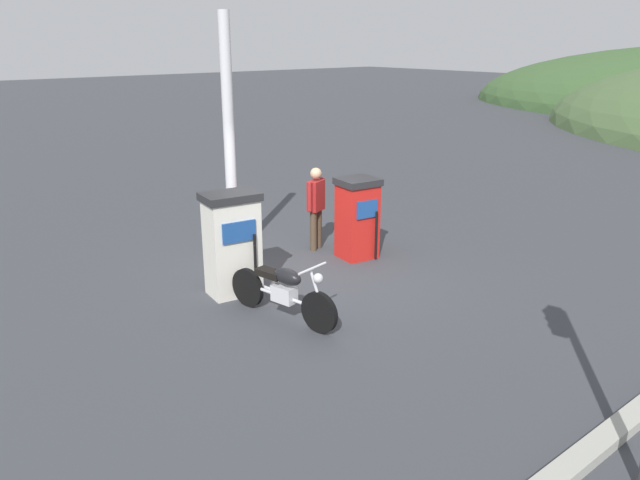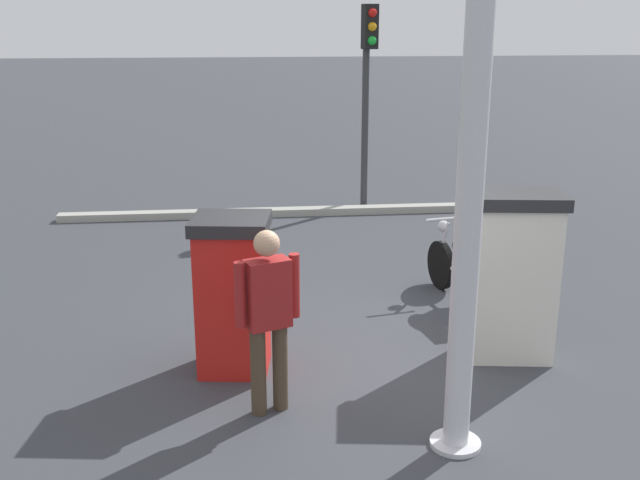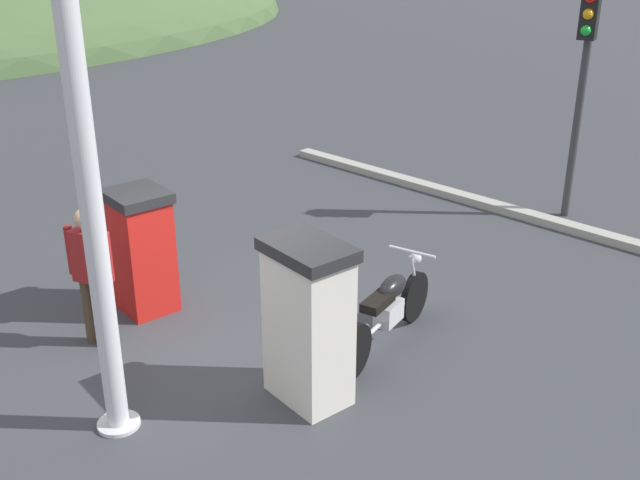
{
  "view_description": "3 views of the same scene",
  "coord_description": "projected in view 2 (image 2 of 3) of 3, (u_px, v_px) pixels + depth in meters",
  "views": [
    {
      "loc": [
        7.7,
        -6.14,
        3.88
      ],
      "look_at": [
        0.43,
        -0.06,
        0.78
      ],
      "focal_mm": 34.51,
      "sensor_mm": 36.0,
      "label": 1
    },
    {
      "loc": [
        -6.72,
        1.27,
        3.21
      ],
      "look_at": [
        1.14,
        0.38,
        0.86
      ],
      "focal_mm": 41.85,
      "sensor_mm": 36.0,
      "label": 2
    },
    {
      "loc": [
        -4.78,
        -5.74,
        4.46
      ],
      "look_at": [
        1.42,
        -0.02,
        0.79
      ],
      "focal_mm": 43.09,
      "sensor_mm": 36.0,
      "label": 3
    }
  ],
  "objects": [
    {
      "name": "ground_plane",
      "position": [
        371.0,
        353.0,
        7.45
      ],
      "size": [
        120.0,
        120.0,
        0.0
      ],
      "primitive_type": "plane",
      "color": "#383A3F"
    },
    {
      "name": "fuel_pump_near",
      "position": [
        513.0,
        275.0,
        7.19
      ],
      "size": [
        0.73,
        0.94,
        1.65
      ],
      "color": "silver",
      "rests_on": "ground"
    },
    {
      "name": "fuel_pump_far",
      "position": [
        233.0,
        293.0,
        6.92
      ],
      "size": [
        0.75,
        0.78,
        1.5
      ],
      "color": "red",
      "rests_on": "ground"
    },
    {
      "name": "motorcycle_near_pump",
      "position": [
        467.0,
        271.0,
        8.52
      ],
      "size": [
        1.98,
        0.61,
        0.94
      ],
      "color": "black",
      "rests_on": "ground"
    },
    {
      "name": "attendant_person",
      "position": [
        268.0,
        311.0,
        6.1
      ],
      "size": [
        0.31,
        0.57,
        1.6
      ],
      "color": "#473828",
      "rests_on": "ground"
    },
    {
      "name": "roadside_traffic_light",
      "position": [
        368.0,
        71.0,
        12.58
      ],
      "size": [
        0.4,
        0.28,
        3.44
      ],
      "color": "#38383A",
      "rests_on": "ground"
    },
    {
      "name": "canopy_support_pole",
      "position": [
        470.0,
        183.0,
        5.24
      ],
      "size": [
        0.4,
        0.4,
        4.35
      ],
      "color": "silver",
      "rests_on": "ground"
    },
    {
      "name": "road_edge_kerb",
      "position": [
        313.0,
        211.0,
        12.7
      ],
      "size": [
        0.3,
        8.47,
        0.12
      ],
      "color": "#9E9E93",
      "rests_on": "ground"
    }
  ]
}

